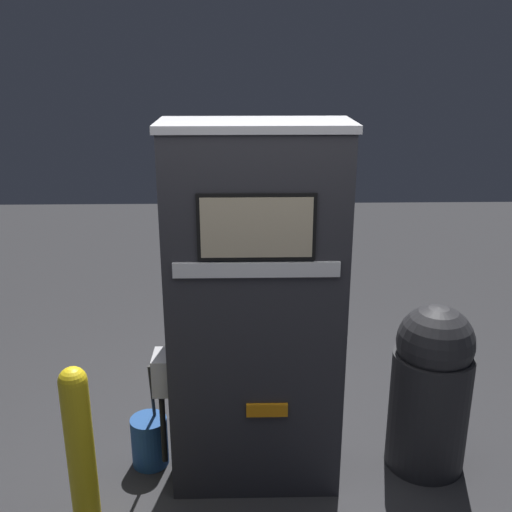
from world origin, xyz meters
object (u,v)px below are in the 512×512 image
object	(u,v)px
safety_bollard	(80,451)
squeegee_bucket	(150,440)
trash_bin	(431,387)
gas_pump	(255,315)

from	to	relation	value
safety_bollard	squeegee_bucket	xyz separation A→B (m)	(0.24, 0.57, -0.36)
safety_bollard	trash_bin	distance (m)	2.00
safety_bollard	trash_bin	xyz separation A→B (m)	(1.93, 0.54, 0.01)
squeegee_bucket	trash_bin	bearing A→B (deg)	-1.01
safety_bollard	squeegee_bucket	world-z (taller)	safety_bollard
squeegee_bucket	safety_bollard	bearing A→B (deg)	-113.04
safety_bollard	trash_bin	bearing A→B (deg)	15.67
gas_pump	trash_bin	xyz separation A→B (m)	(1.04, 0.09, -0.52)
safety_bollard	trash_bin	size ratio (longest dim) A/B	0.94
gas_pump	trash_bin	bearing A→B (deg)	4.77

